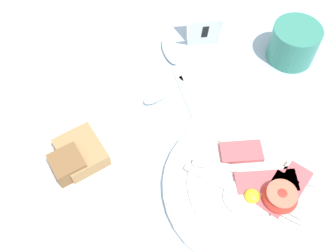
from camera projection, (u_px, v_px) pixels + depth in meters
name	position (u px, v px, depth m)	size (l,w,h in m)	color
ground_plane	(182.00, 199.00, 0.59)	(3.00, 3.00, 0.00)	#A3BCD1
breakfast_plate	(253.00, 186.00, 0.59)	(0.26, 0.26, 0.04)	silver
bread_plate	(82.00, 159.00, 0.61)	(0.17, 0.17, 0.05)	silver
sugar_cup	(294.00, 42.00, 0.71)	(0.09, 0.09, 0.07)	#337F6B
number_card	(204.00, 28.00, 0.73)	(0.07, 0.05, 0.07)	white
teaspoon_by_saucer	(175.00, 62.00, 0.73)	(0.09, 0.19, 0.01)	silver
teaspoon_near_cup	(171.00, 85.00, 0.70)	(0.15, 0.15, 0.01)	silver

